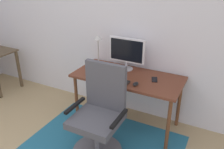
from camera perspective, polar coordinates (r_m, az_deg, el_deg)
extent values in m
cube|color=silver|center=(3.39, 0.10, 12.44)|extent=(6.00, 0.10, 2.60)
cube|color=#256884|center=(3.03, -2.54, -17.22)|extent=(1.83, 1.39, 0.01)
cube|color=brown|center=(3.06, 3.82, -0.57)|extent=(1.41, 0.66, 0.03)
cylinder|color=brown|center=(3.31, -8.57, -5.88)|extent=(0.04, 0.04, 0.70)
cylinder|color=brown|center=(2.86, 13.43, -11.86)|extent=(0.04, 0.04, 0.70)
cylinder|color=brown|center=(3.71, -3.76, -2.13)|extent=(0.04, 0.04, 0.70)
cylinder|color=brown|center=(3.31, 15.89, -6.71)|extent=(0.04, 0.04, 0.70)
cylinder|color=#B2B2B7|center=(3.25, 3.48, 1.41)|extent=(0.18, 0.18, 0.01)
cylinder|color=#B2B2B7|center=(3.23, 3.51, 2.31)|extent=(0.04, 0.04, 0.10)
cube|color=white|center=(3.15, 3.61, 5.91)|extent=(0.50, 0.04, 0.33)
cube|color=black|center=(3.14, 3.46, 5.81)|extent=(0.46, 0.00, 0.29)
cube|color=black|center=(2.92, 0.08, -1.33)|extent=(0.43, 0.13, 0.02)
ellipsoid|color=black|center=(2.82, 5.74, -2.26)|extent=(0.06, 0.10, 0.03)
cylinder|color=#975C19|center=(3.18, -3.04, 1.84)|extent=(0.08, 0.08, 0.11)
cube|color=black|center=(2.99, 10.24, -1.20)|extent=(0.11, 0.15, 0.01)
cylinder|color=black|center=(3.38, -3.25, 2.40)|extent=(0.11, 0.11, 0.01)
cylinder|color=beige|center=(3.31, -3.33, 5.44)|extent=(0.02, 0.02, 0.37)
cone|color=beige|center=(3.25, -3.43, 8.98)|extent=(0.11, 0.11, 0.06)
cylinder|color=slate|center=(2.80, -3.68, -14.78)|extent=(0.06, 0.06, 0.39)
cube|color=#4C4C51|center=(2.66, -3.82, -10.92)|extent=(0.52, 0.52, 0.08)
cube|color=#4C4C51|center=(2.66, -1.53, -2.77)|extent=(0.49, 0.06, 0.56)
cube|color=black|center=(2.73, -8.97, -7.39)|extent=(0.04, 0.36, 0.03)
cube|color=black|center=(2.49, 1.74, -10.58)|extent=(0.04, 0.36, 0.03)
cube|color=brown|center=(4.53, -21.58, 1.20)|extent=(0.04, 0.04, 0.69)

